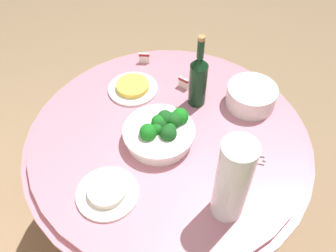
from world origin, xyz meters
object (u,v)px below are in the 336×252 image
Objects in this scene: broccoli_bowl at (161,131)px; label_placard_front at (144,57)px; plate_stack at (251,96)px; food_plate_rice at (107,192)px; wine_bottle at (198,79)px; food_plate_fried_egg at (133,87)px; decorative_fruit_vase at (232,185)px; label_placard_mid at (183,83)px; serving_tongs at (245,157)px.

label_placard_front is (0.30, -0.38, -0.02)m from broccoli_bowl.
plate_stack reaches higher than food_plate_rice.
wine_bottle is 1.53× the size of food_plate_fried_egg.
plate_stack is at bearing -78.15° from decorative_fruit_vase.
label_placard_mid is (0.40, -0.47, -0.12)m from decorative_fruit_vase.
plate_stack is 3.82× the size of label_placard_mid.
broccoli_bowl is 0.39m from decorative_fruit_vase.
food_plate_rice is (0.36, 0.38, 0.01)m from serving_tongs.
serving_tongs is 3.03× the size of label_placard_front.
food_plate_rice is (0.04, 0.31, -0.03)m from broccoli_bowl.
serving_tongs is at bearing 169.15° from food_plate_fried_egg.
broccoli_bowl is 1.68× the size of serving_tongs.
plate_stack is 0.24m from wine_bottle.
label_placard_front is at bearing -68.77° from food_plate_rice.
broccoli_bowl is at bearing -97.28° from food_plate_rice.
broccoli_bowl is 0.48m from label_placard_front.
broccoli_bowl is 0.82× the size of decorative_fruit_vase.
food_plate_fried_egg is 0.54m from food_plate_rice.
decorative_fruit_vase is at bearing 140.65° from label_placard_front.
decorative_fruit_vase is 0.43m from food_plate_rice.
broccoli_bowl is at bearing 56.38° from plate_stack.
wine_bottle is 0.37m from label_placard_front.
food_plate_rice is at bearing 46.62° from serving_tongs.
plate_stack is 0.72m from food_plate_rice.
plate_stack is (-0.24, -0.36, -0.00)m from broccoli_bowl.
wine_bottle is at bearing 150.23° from label_placard_mid.
broccoli_bowl is 1.27× the size of food_plate_rice.
plate_stack is at bearing -72.71° from serving_tongs.
serving_tongs is 0.76× the size of food_plate_rice.
food_plate_fried_egg reaches higher than serving_tongs.
decorative_fruit_vase is 0.63m from label_placard_mid.
food_plate_fried_egg is at bearing 13.73° from wine_bottle.
label_placard_mid is at bearing -31.05° from serving_tongs.
wine_bottle is at bearing -166.27° from food_plate_fried_egg.
label_placard_mid reaches higher than serving_tongs.
decorative_fruit_vase reaches higher than wine_bottle.
broccoli_bowl is 0.27m from wine_bottle.
label_placard_front is at bearing -25.39° from serving_tongs.
plate_stack is at bearing -153.93° from wine_bottle.
label_placard_front is (0.05, -0.19, 0.02)m from food_plate_fried_egg.
plate_stack reaches higher than label_placard_mid.
food_plate_fried_egg is 0.20m from label_placard_front.
label_placard_front reaches higher than food_plate_fried_egg.
broccoli_bowl is at bearing 100.92° from label_placard_mid.
food_plate_fried_egg is at bearing 19.17° from plate_stack.
plate_stack is at bearing -170.73° from label_placard_mid.
broccoli_bowl reaches higher than plate_stack.
decorative_fruit_vase is 6.18× the size of label_placard_mid.
wine_bottle is 6.11× the size of label_placard_front.
plate_stack is 0.54m from decorative_fruit_vase.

